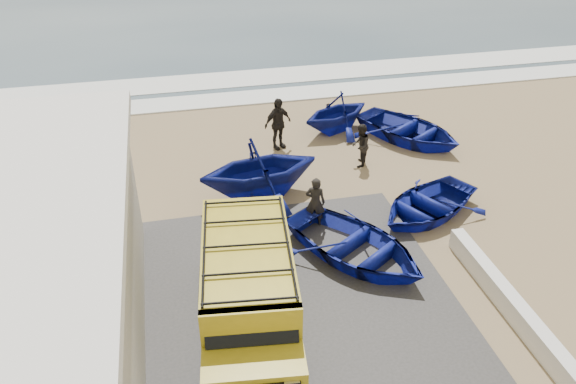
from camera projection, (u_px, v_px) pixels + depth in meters
ground at (280, 270)px, 14.82m from camera, size 160.00×160.00×0.00m
slab at (213, 337)px, 12.76m from camera, size 12.00×10.00×0.05m
surf_line at (223, 100)px, 24.78m from camera, size 180.00×1.60×0.06m
surf_wash at (217, 81)px, 26.86m from camera, size 180.00×2.20×0.04m
parapet at (516, 311)px, 13.12m from camera, size 0.35×6.00×0.55m
van at (248, 287)px, 12.47m from camera, size 2.58×5.31×2.19m
boat_near_left at (355, 246)px, 15.01m from camera, size 4.85×5.19×0.88m
boat_near_right at (427, 204)px, 16.86m from camera, size 4.50×4.06×0.76m
boat_mid_left at (259, 168)px, 17.49m from camera, size 4.28×3.85×2.01m
boat_mid_right at (409, 130)px, 21.20m from camera, size 4.84×5.21×0.88m
boat_far_left at (336, 112)px, 21.72m from camera, size 3.82×3.62×1.59m
fisherman_front at (315, 202)px, 16.19m from camera, size 0.68×0.57×1.59m
fisherman_middle at (360, 145)px, 19.33m from camera, size 0.85×0.93×1.54m
fisherman_back at (278, 124)px, 20.38m from camera, size 1.23×0.90×1.94m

